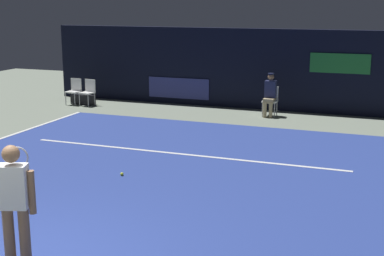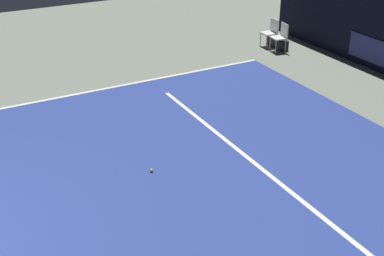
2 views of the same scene
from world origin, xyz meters
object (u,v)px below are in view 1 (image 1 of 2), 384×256
(tennis_ball, at_px, (122,174))
(equipment_bag, at_px, (83,100))
(line_judge_on_chair, at_px, (270,94))
(courtside_chair_near, at_px, (74,90))
(tennis_player, at_px, (15,202))
(courtside_chair_far, at_px, (88,91))

(tennis_ball, distance_m, equipment_bag, 8.37)
(tennis_ball, relative_size, equipment_bag, 0.08)
(equipment_bag, bearing_deg, line_judge_on_chair, 9.31)
(courtside_chair_near, bearing_deg, tennis_player, -60.88)
(line_judge_on_chair, relative_size, courtside_chair_far, 1.50)
(courtside_chair_far, relative_size, tennis_ball, 12.94)
(line_judge_on_chair, bearing_deg, tennis_player, -93.76)
(line_judge_on_chair, xyz_separation_m, tennis_ball, (-1.43, -6.96, -0.64))
(tennis_ball, bearing_deg, line_judge_on_chair, 78.42)
(courtside_chair_near, relative_size, courtside_chair_far, 1.00)
(courtside_chair_near, height_order, tennis_ball, courtside_chair_near)
(courtside_chair_far, bearing_deg, line_judge_on_chair, 3.68)
(courtside_chair_far, xyz_separation_m, tennis_ball, (4.72, -6.56, -0.46))
(line_judge_on_chair, relative_size, tennis_ball, 19.41)
(courtside_chair_far, xyz_separation_m, equipment_bag, (-0.30, 0.14, -0.34))
(tennis_player, relative_size, tennis_ball, 25.44)
(equipment_bag, bearing_deg, courtside_chair_far, -18.16)
(tennis_player, relative_size, courtside_chair_near, 1.97)
(courtside_chair_far, relative_size, equipment_bag, 1.05)
(tennis_player, height_order, equipment_bag, tennis_player)
(equipment_bag, bearing_deg, tennis_player, -55.15)
(line_judge_on_chair, distance_m, courtside_chair_near, 6.71)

